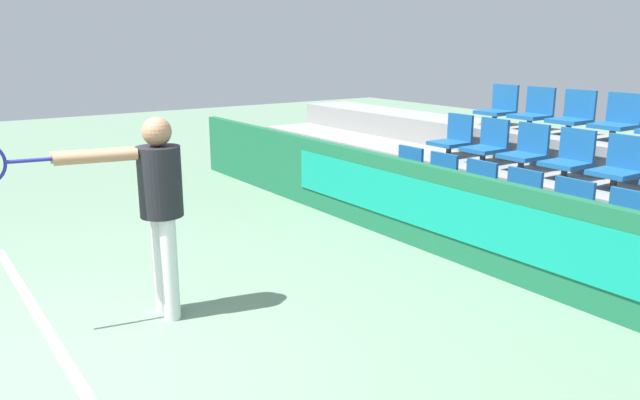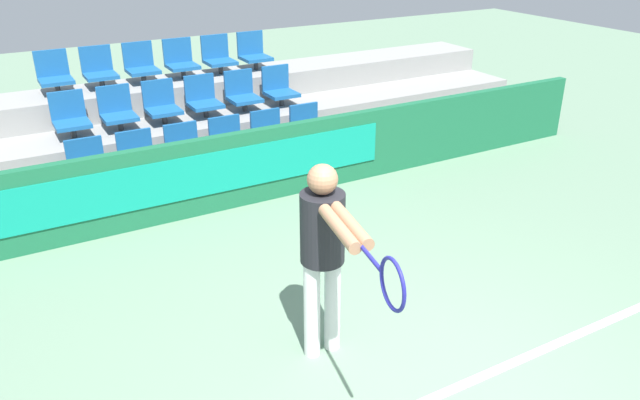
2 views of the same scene
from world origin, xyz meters
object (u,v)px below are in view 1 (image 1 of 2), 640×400
stadium_chair_15 (618,120)px  stadium_chair_5 (622,226)px  stadium_chair_2 (473,189)px  stadium_chair_6 (453,138)px  stadium_chair_3 (516,199)px  stadium_chair_7 (487,143)px  stadium_chair_12 (499,107)px  stadium_chair_4 (565,212)px  stadium_chair_9 (570,157)px  tennis_player (152,196)px  stadium_chair_0 (403,171)px  stadium_chair_14 (573,115)px  stadium_chair_1 (436,180)px  stadium_chair_8 (526,150)px  stadium_chair_10 (620,166)px  stadium_chair_13 (534,111)px

stadium_chair_15 → stadium_chair_5: bearing=-56.6°
stadium_chair_2 → stadium_chair_6: stadium_chair_6 is taller
stadium_chair_3 → stadium_chair_7: stadium_chair_7 is taller
stadium_chair_15 → stadium_chair_12: bearing=180.0°
stadium_chair_3 → stadium_chair_4: same height
stadium_chair_9 → tennis_player: (-0.65, -4.48, 0.07)m
stadium_chair_0 → stadium_chair_12: (0.00, 1.74, 0.70)m
tennis_player → stadium_chair_14: bearing=99.8°
stadium_chair_1 → tennis_player: 3.67m
stadium_chair_8 → stadium_chair_10: same height
tennis_player → stadium_chair_1: bearing=108.5°
stadium_chair_5 → stadium_chair_12: 3.43m
stadium_chair_2 → stadium_chair_15: (0.57, 1.74, 0.70)m
stadium_chair_13 → stadium_chair_1: bearing=-90.0°
tennis_player → stadium_chair_7: bearing=107.0°
stadium_chair_2 → stadium_chair_7: 1.10m
stadium_chair_0 → stadium_chair_2: size_ratio=1.00×
stadium_chair_2 → stadium_chair_13: stadium_chair_13 is taller
stadium_chair_5 → stadium_chair_14: size_ratio=1.00×
stadium_chair_6 → tennis_player: bearing=-76.5°
stadium_chair_9 → stadium_chair_12: 1.96m
stadium_chair_1 → stadium_chair_12: (-0.57, 1.74, 0.70)m
stadium_chair_14 → stadium_chair_0: bearing=-123.4°
stadium_chair_9 → stadium_chair_15: size_ratio=1.00×
stadium_chair_2 → stadium_chair_14: stadium_chair_14 is taller
stadium_chair_0 → tennis_player: size_ratio=0.34×
stadium_chair_7 → stadium_chair_15: (1.15, 0.87, 0.35)m
stadium_chair_0 → stadium_chair_5: (2.87, 0.00, 0.00)m
stadium_chair_13 → stadium_chair_14: 0.57m
stadium_chair_1 → stadium_chair_15: stadium_chair_15 is taller
stadium_chair_5 → stadium_chair_6: stadium_chair_6 is taller
stadium_chair_8 → stadium_chair_9: 0.57m
stadium_chair_7 → stadium_chair_14: size_ratio=1.00×
stadium_chair_5 → stadium_chair_12: size_ratio=1.00×
stadium_chair_0 → stadium_chair_4: same height
stadium_chair_1 → stadium_chair_6: stadium_chair_6 is taller
stadium_chair_4 → stadium_chair_8: stadium_chair_8 is taller
stadium_chair_10 → stadium_chair_12: (-2.29, 0.87, 0.35)m
stadium_chair_5 → stadium_chair_15: bearing=123.4°
stadium_chair_3 → stadium_chair_5: 1.15m
stadium_chair_2 → stadium_chair_3: (0.57, 0.00, 0.00)m
stadium_chair_2 → stadium_chair_8: stadium_chair_8 is taller
stadium_chair_2 → stadium_chair_9: 1.10m
stadium_chair_9 → stadium_chair_15: bearing=90.0°
stadium_chair_0 → stadium_chair_15: size_ratio=1.00×
stadium_chair_5 → tennis_player: bearing=-116.5°
stadium_chair_12 → stadium_chair_14: bearing=0.0°
stadium_chair_15 → stadium_chair_7: bearing=-142.8°
stadium_chair_9 → stadium_chair_1: bearing=-142.8°
stadium_chair_5 → stadium_chair_14: 2.55m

